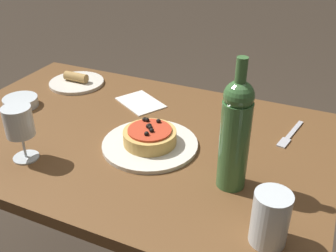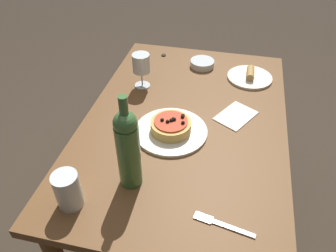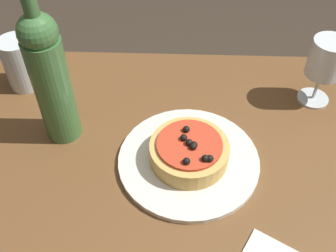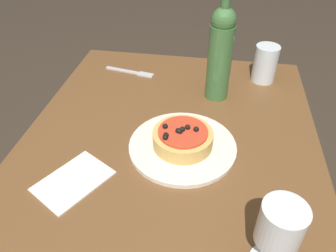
{
  "view_description": "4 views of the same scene",
  "coord_description": "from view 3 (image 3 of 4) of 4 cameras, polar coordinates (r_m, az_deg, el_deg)",
  "views": [
    {
      "loc": [
        -0.54,
        0.9,
        1.35
      ],
      "look_at": [
        -0.12,
        -0.02,
        0.77
      ],
      "focal_mm": 42.0,
      "sensor_mm": 36.0,
      "label": 1
    },
    {
      "loc": [
        -1.02,
        -0.16,
        1.56
      ],
      "look_at": [
        -0.11,
        0.05,
        0.77
      ],
      "focal_mm": 35.0,
      "sensor_mm": 36.0,
      "label": 2
    },
    {
      "loc": [
        -0.11,
        -0.45,
        1.35
      ],
      "look_at": [
        -0.13,
        0.08,
        0.78
      ],
      "focal_mm": 42.0,
      "sensor_mm": 36.0,
      "label": 3
    },
    {
      "loc": [
        0.54,
        0.1,
        1.3
      ],
      "look_at": [
        -0.13,
        -0.01,
        0.76
      ],
      "focal_mm": 35.0,
      "sensor_mm": 36.0,
      "label": 4
    }
  ],
  "objects": [
    {
      "name": "wine_glass",
      "position": [
        0.91,
        21.99,
        8.84
      ],
      "size": [
        0.08,
        0.08,
        0.16
      ],
      "color": "silver",
      "rests_on": "dining_table"
    },
    {
      "name": "pizza",
      "position": [
        0.76,
        3.1,
        -3.67
      ],
      "size": [
        0.15,
        0.15,
        0.06
      ],
      "color": "tan",
      "rests_on": "dinner_plate"
    },
    {
      "name": "water_cup",
      "position": [
        0.98,
        -20.57,
        8.52
      ],
      "size": [
        0.08,
        0.08,
        0.12
      ],
      "color": "silver",
      "rests_on": "dining_table"
    },
    {
      "name": "dinner_plate",
      "position": [
        0.79,
        3.01,
        -4.99
      ],
      "size": [
        0.28,
        0.28,
        0.01
      ],
      "color": "silver",
      "rests_on": "dining_table"
    },
    {
      "name": "wine_bottle",
      "position": [
        0.77,
        -16.74,
        6.84
      ],
      "size": [
        0.07,
        0.07,
        0.34
      ],
      "color": "#3D6B38",
      "rests_on": "dining_table"
    },
    {
      "name": "dining_table",
      "position": [
        0.86,
        8.83,
        -11.53
      ],
      "size": [
        1.22,
        0.8,
        0.72
      ],
      "color": "brown",
      "rests_on": "ground_plane"
    }
  ]
}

